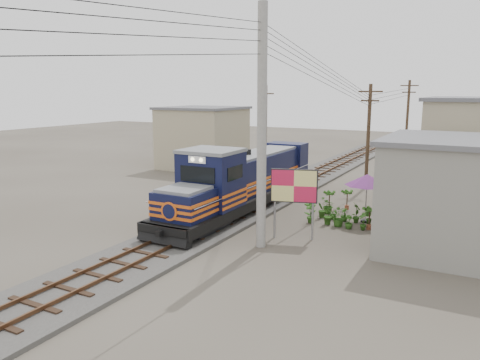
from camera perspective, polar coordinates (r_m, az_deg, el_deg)
The scene contains 16 objects.
ground at distance 22.33m, azimuth -5.05°, elevation -6.30°, with size 120.00×120.00×0.00m, color #473F35.
ballast at distance 30.88m, azimuth 5.17°, elevation -1.31°, with size 3.60×70.00×0.16m, color #595651.
track at distance 30.84m, azimuth 5.18°, elevation -0.98°, with size 1.15×70.00×0.12m.
locomotive at distance 25.74m, azimuth 0.44°, elevation -0.23°, with size 2.71×14.74×3.65m.
utility_pole_main at distance 19.24m, azimuth 2.67°, elevation 6.15°, with size 0.40×0.40×10.00m.
wooden_pole_mid at distance 32.74m, azimuth 15.37°, elevation 5.41°, with size 1.60×0.24×7.00m.
wooden_pole_far at distance 46.40m, azimuth 19.71°, elevation 6.99°, with size 1.60×0.24×7.50m.
wooden_pole_left at distance 39.64m, azimuth 3.15°, elevation 6.68°, with size 1.60×0.24×7.00m.
power_lines at distance 28.88m, azimuth 3.96°, elevation 12.81°, with size 9.65×19.00×3.30m.
shophouse_front at distance 21.22m, azimuth 26.90°, elevation -1.80°, with size 7.35×6.30×4.70m.
shophouse_back at distance 40.05m, azimuth 27.00°, elevation 3.29°, with size 6.30×6.30×4.20m.
shophouse_left at distance 40.40m, azimuth -4.54°, elevation 5.22°, with size 6.30×6.30×5.20m.
billboard at distance 20.77m, azimuth 6.60°, elevation -0.97°, with size 2.00×0.72×3.19m.
market_umbrella at distance 24.22m, azimuth 15.24°, elevation -0.01°, with size 2.73×2.73×2.46m.
vendor at distance 23.92m, azimuth 16.65°, elevation -3.47°, with size 0.61×0.40×1.68m, color black.
plant_nursery at distance 24.25m, azimuth 11.51°, elevation -4.00°, with size 3.27×3.00×1.13m.
Camera 1 is at (11.78, -17.79, 6.59)m, focal length 35.00 mm.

